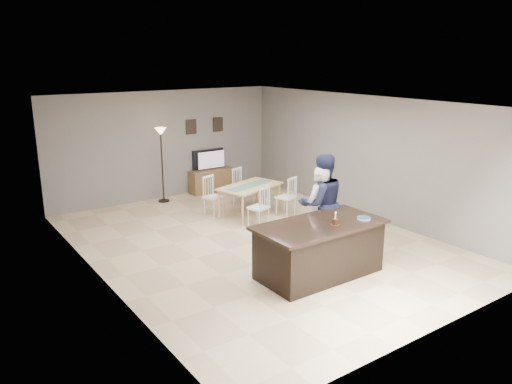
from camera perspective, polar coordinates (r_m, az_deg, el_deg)
floor at (r=9.78m, az=0.02°, el=-5.78°), size 8.00×8.00×0.00m
room_shell at (r=9.31m, az=0.02°, el=3.89°), size 8.00×8.00×8.00m
kitchen_island at (r=8.31m, az=7.22°, el=-6.48°), size 2.15×1.10×0.90m
tv_console at (r=13.35m, az=-5.09°, el=1.30°), size 1.20×0.40×0.60m
television at (r=13.28m, az=-5.30°, el=3.72°), size 0.91×0.12×0.53m
tv_screen_glow at (r=13.21m, az=-5.12°, el=3.69°), size 0.78×0.00×0.78m
picture_frames at (r=13.22m, az=-5.87°, el=7.55°), size 1.10×0.02×0.38m
doorway at (r=6.07m, az=-10.70°, el=-6.86°), size 0.00×2.10×2.65m
woman at (r=9.10m, az=7.11°, el=-2.09°), size 0.68×0.54×1.63m
man at (r=9.17m, az=7.47°, el=-1.31°), size 1.03×0.89×1.84m
birthday_cake at (r=8.11m, az=9.04°, el=-3.36°), size 0.14×0.14×0.21m
plate_stack at (r=8.47m, az=12.22°, el=-2.95°), size 0.23×0.23×0.04m
dining_table at (r=11.27m, az=-0.72°, el=0.16°), size 1.82×1.99×0.90m
floor_lamp at (r=12.36m, az=-10.79°, el=5.32°), size 0.28×0.28×1.84m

